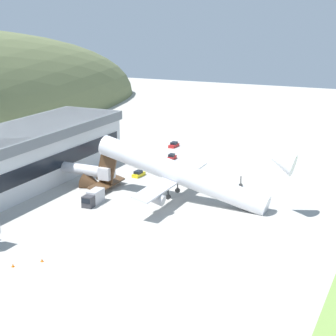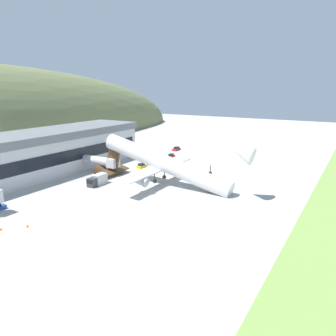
{
  "view_description": "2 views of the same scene",
  "coord_description": "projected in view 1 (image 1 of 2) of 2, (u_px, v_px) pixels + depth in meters",
  "views": [
    {
      "loc": [
        -97.58,
        -42.08,
        40.39
      ],
      "look_at": [
        7.35,
        6.36,
        7.87
      ],
      "focal_mm": 60.0,
      "sensor_mm": 36.0,
      "label": 1
    },
    {
      "loc": [
        -65.53,
        -41.6,
        27.15
      ],
      "look_at": [
        9.15,
        3.12,
        5.16
      ],
      "focal_mm": 35.0,
      "sensor_mm": 36.0,
      "label": 2
    }
  ],
  "objects": [
    {
      "name": "service_car_3",
      "position": [
        172.0,
        157.0,
        157.64
      ],
      "size": [
        3.7,
        1.81,
        1.59
      ],
      "color": "#B21E1E",
      "rests_on": "ground_plane"
    },
    {
      "name": "cargo_airplane",
      "position": [
        177.0,
        175.0,
        122.36
      ],
      "size": [
        32.34,
        50.45,
        16.3
      ],
      "color": "silver"
    },
    {
      "name": "service_car_0",
      "position": [
        174.0,
        145.0,
        171.96
      ],
      "size": [
        4.29,
        1.92,
        1.54
      ],
      "color": "#B21E1E",
      "rests_on": "ground_plane"
    },
    {
      "name": "traffic_cone_1",
      "position": [
        42.0,
        260.0,
        93.47
      ],
      "size": [
        0.52,
        0.52,
        0.58
      ],
      "color": "orange",
      "rests_on": "ground_plane"
    },
    {
      "name": "jetway_1",
      "position": [
        90.0,
        171.0,
        132.17
      ],
      "size": [
        3.38,
        13.41,
        5.43
      ],
      "color": "silver",
      "rests_on": "ground_plane"
    },
    {
      "name": "ground_plane",
      "position": [
        181.0,
        218.0,
        113.2
      ],
      "size": [
        422.78,
        422.78,
        0.0
      ],
      "primitive_type": "plane",
      "color": "#ADAAA3"
    },
    {
      "name": "traffic_cone_0",
      "position": [
        13.0,
        265.0,
        91.58
      ],
      "size": [
        0.52,
        0.52,
        0.58
      ],
      "color": "orange",
      "rests_on": "ground_plane"
    },
    {
      "name": "service_car_2",
      "position": [
        139.0,
        174.0,
        141.46
      ],
      "size": [
        4.07,
        2.0,
        1.5
      ],
      "color": "gold",
      "rests_on": "ground_plane"
    },
    {
      "name": "fuel_truck",
      "position": [
        94.0,
        198.0,
        121.04
      ],
      "size": [
        6.54,
        2.56,
        2.91
      ],
      "color": "#333338",
      "rests_on": "ground_plane"
    }
  ]
}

